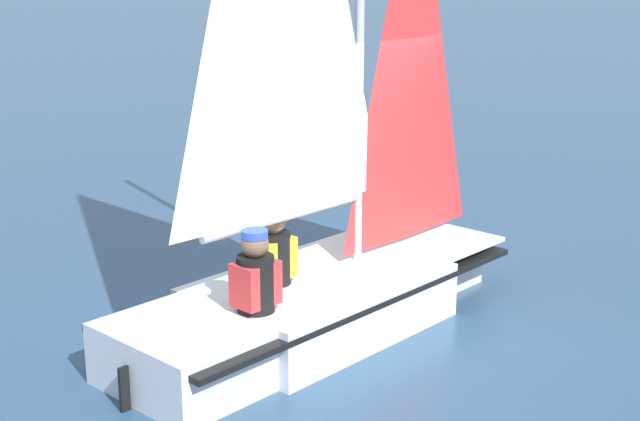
# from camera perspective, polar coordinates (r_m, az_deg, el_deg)

# --- Properties ---
(ground_plane) EXTENTS (260.00, 260.00, 0.00)m
(ground_plane) POSITION_cam_1_polar(r_m,az_deg,el_deg) (8.06, -0.00, -7.56)
(ground_plane) COLOR #2D4C6B
(sailboat_main) EXTENTS (3.76, 3.82, 5.73)m
(sailboat_main) POSITION_cam_1_polar(r_m,az_deg,el_deg) (7.77, -0.05, -2.16)
(sailboat_main) COLOR silver
(sailboat_main) RESTS_ON ground_plane
(sailor_helm) EXTENTS (0.42, 0.43, 1.16)m
(sailor_helm) POSITION_cam_1_polar(r_m,az_deg,el_deg) (7.67, -3.00, -3.73)
(sailor_helm) COLOR black
(sailor_helm) RESTS_ON ground_plane
(sailor_crew) EXTENTS (0.42, 0.43, 1.16)m
(sailor_crew) POSITION_cam_1_polar(r_m,az_deg,el_deg) (7.08, -4.13, -5.42)
(sailor_crew) COLOR black
(sailor_crew) RESTS_ON ground_plane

